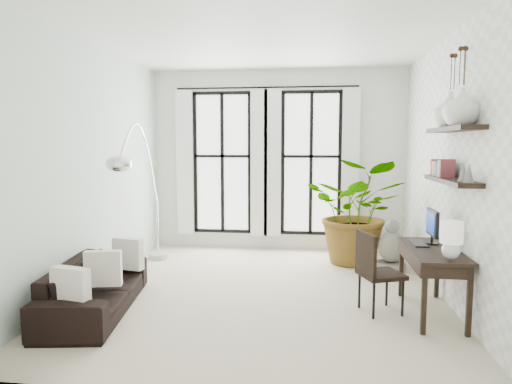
% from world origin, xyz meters
% --- Properties ---
extents(floor, '(5.00, 5.00, 0.00)m').
position_xyz_m(floor, '(0.00, 0.00, 0.00)').
color(floor, beige).
rests_on(floor, ground).
extents(ceiling, '(5.00, 5.00, 0.00)m').
position_xyz_m(ceiling, '(0.00, 0.00, 3.20)').
color(ceiling, white).
rests_on(ceiling, wall_back).
extents(wall_left, '(0.00, 5.00, 5.00)m').
position_xyz_m(wall_left, '(-2.25, 0.00, 1.60)').
color(wall_left, silver).
rests_on(wall_left, floor).
extents(wall_right, '(0.00, 5.00, 5.00)m').
position_xyz_m(wall_right, '(2.25, 0.00, 1.60)').
color(wall_right, white).
rests_on(wall_right, floor).
extents(wall_back, '(4.50, 0.00, 4.50)m').
position_xyz_m(wall_back, '(0.00, 2.50, 1.60)').
color(wall_back, white).
rests_on(wall_back, floor).
extents(windows, '(3.26, 0.13, 2.65)m').
position_xyz_m(windows, '(-0.20, 2.43, 1.56)').
color(windows, white).
rests_on(windows, wall_back).
extents(wall_shelves, '(0.25, 1.30, 0.60)m').
position_xyz_m(wall_shelves, '(2.11, -0.53, 1.73)').
color(wall_shelves, black).
rests_on(wall_shelves, wall_right).
extents(sofa, '(1.03, 2.02, 0.56)m').
position_xyz_m(sofa, '(-1.80, -0.92, 0.28)').
color(sofa, black).
rests_on(sofa, floor).
extents(throw_pillows, '(0.40, 1.52, 0.40)m').
position_xyz_m(throw_pillows, '(-1.70, -0.92, 0.50)').
color(throw_pillows, beige).
rests_on(throw_pillows, sofa).
extents(plant, '(1.82, 1.69, 1.67)m').
position_xyz_m(plant, '(1.35, 1.58, 0.83)').
color(plant, '#2D7228').
rests_on(plant, floor).
extents(desk, '(0.53, 1.26, 1.14)m').
position_xyz_m(desk, '(1.95, -0.62, 0.70)').
color(desk, black).
rests_on(desk, floor).
extents(desk_chair, '(0.56, 0.56, 0.92)m').
position_xyz_m(desk_chair, '(1.33, -0.59, 0.52)').
color(desk_chair, black).
rests_on(desk_chair, floor).
extents(arc_lamp, '(0.71, 2.65, 2.17)m').
position_xyz_m(arc_lamp, '(-1.70, 0.29, 1.70)').
color(arc_lamp, silver).
rests_on(arc_lamp, floor).
extents(buddha, '(0.43, 0.43, 0.78)m').
position_xyz_m(buddha, '(1.82, 1.19, 0.33)').
color(buddha, gray).
rests_on(buddha, floor).
extents(vase_a, '(0.37, 0.37, 0.38)m').
position_xyz_m(vase_a, '(2.11, -0.82, 2.27)').
color(vase_a, white).
rests_on(vase_a, shelf_upper).
extents(vase_b, '(0.37, 0.37, 0.38)m').
position_xyz_m(vase_b, '(2.11, -0.42, 2.27)').
color(vase_b, white).
rests_on(vase_b, shelf_upper).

